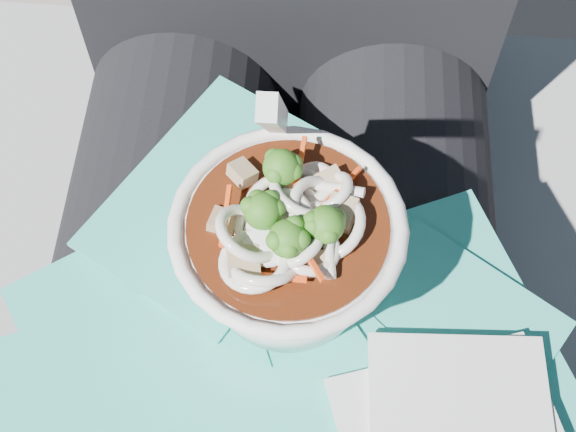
# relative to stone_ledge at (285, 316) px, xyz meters

# --- Properties ---
(stone_ledge) EXTENTS (1.01, 0.53, 0.46)m
(stone_ledge) POSITION_rel_stone_ledge_xyz_m (0.00, 0.00, 0.00)
(stone_ledge) COLOR gray
(stone_ledge) RESTS_ON ground
(lap) EXTENTS (0.35, 0.48, 0.16)m
(lap) POSITION_rel_stone_ledge_xyz_m (0.00, -0.15, 0.31)
(lap) COLOR black
(lap) RESTS_ON stone_ledge
(person_body) EXTENTS (0.34, 0.94, 1.01)m
(person_body) POSITION_rel_stone_ledge_xyz_m (0.00, -0.06, 0.33)
(person_body) COLOR black
(person_body) RESTS_ON ground
(plastic_bag) EXTENTS (0.40, 0.40, 0.02)m
(plastic_bag) POSITION_rel_stone_ledge_xyz_m (0.02, -0.19, 0.40)
(plastic_bag) COLOR #2CB7A6
(plastic_bag) RESTS_ON lap
(udon_bowl) EXTENTS (0.14, 0.15, 0.19)m
(udon_bowl) POSITION_rel_stone_ledge_xyz_m (0.01, -0.14, 0.46)
(udon_bowl) COLOR white
(udon_bowl) RESTS_ON plastic_bag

